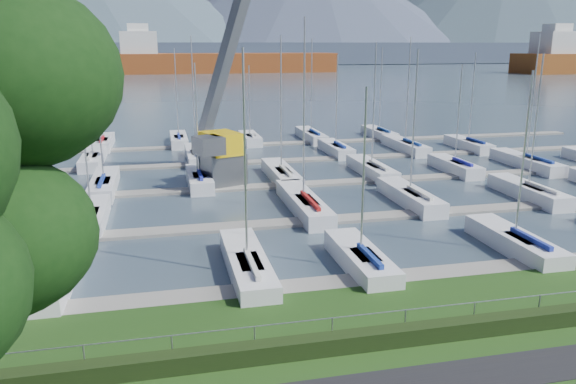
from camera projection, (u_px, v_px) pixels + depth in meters
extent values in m
cube|color=#3F4E5C|center=(173.00, 69.00, 267.01)|extent=(800.00, 540.00, 0.20)
cube|color=black|center=(360.00, 340.00, 21.35)|extent=(80.00, 0.70, 0.70)
cylinder|color=gray|center=(357.00, 315.00, 21.51)|extent=(80.00, 0.04, 0.04)
cube|color=#465166|center=(169.00, 53.00, 331.36)|extent=(900.00, 80.00, 12.00)
cone|color=#444D63|center=(313.00, 1.00, 421.01)|extent=(300.00, 300.00, 85.00)
cube|color=slate|center=(315.00, 286.00, 27.53)|extent=(90.00, 1.60, 0.25)
cube|color=slate|center=(275.00, 224.00, 36.95)|extent=(90.00, 1.60, 0.25)
cube|color=slate|center=(251.00, 187.00, 46.38)|extent=(90.00, 1.60, 0.25)
cube|color=gray|center=(235.00, 163.00, 55.81)|extent=(90.00, 1.60, 0.25)
cube|color=slate|center=(223.00, 146.00, 65.23)|extent=(90.00, 1.60, 0.25)
sphere|color=black|center=(6.00, 76.00, 11.54)|extent=(4.70, 4.70, 4.70)
cube|color=#575A5F|center=(222.00, 168.00, 47.08)|extent=(4.10, 4.10, 2.60)
cube|color=yellow|center=(221.00, 143.00, 46.54)|extent=(3.60, 4.08, 1.80)
cube|color=slate|center=(233.00, 32.00, 48.87)|extent=(6.46, 10.22, 19.89)
cube|color=#56595E|center=(209.00, 145.00, 44.35)|extent=(2.63, 2.75, 1.40)
cube|color=brown|center=(223.00, 66.00, 232.18)|extent=(94.63, 19.76, 10.00)
cube|color=silver|center=(139.00, 47.00, 222.61)|extent=(14.26, 14.26, 12.00)
cube|color=silver|center=(138.00, 29.00, 220.82)|extent=(8.15, 8.15, 4.00)
cube|color=silver|center=(555.00, 47.00, 223.92)|extent=(14.10, 14.10, 12.00)
cube|color=silver|center=(557.00, 29.00, 222.13)|extent=(8.06, 8.06, 4.00)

